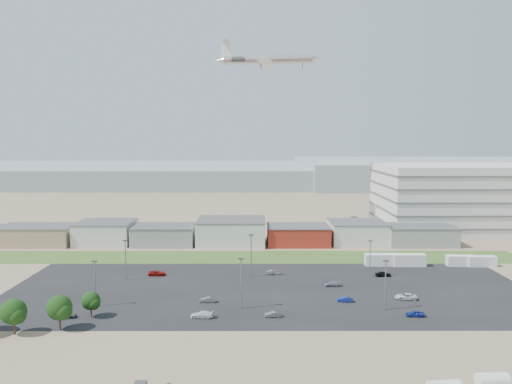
{
  "coord_description": "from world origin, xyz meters",
  "views": [
    {
      "loc": [
        1.85,
        -91.92,
        34.51
      ],
      "look_at": [
        2.08,
        22.0,
        22.45
      ],
      "focal_mm": 35.0,
      "sensor_mm": 36.0,
      "label": 1
    }
  ],
  "objects_px": {
    "parked_car_1": "(345,299)",
    "parked_car_9": "(157,273)",
    "parked_car_12": "(332,284)",
    "parked_car_8": "(383,274)",
    "parked_car_0": "(406,296)",
    "parked_car_4": "(208,300)",
    "parked_car_2": "(415,314)",
    "parked_car_10": "(66,315)",
    "parked_car_11": "(273,272)",
    "box_trailer_a": "(381,260)",
    "parked_car_3": "(202,315)",
    "parked_car_13": "(273,314)",
    "airliner": "(268,60)"
  },
  "relations": [
    {
      "from": "parked_car_1",
      "to": "parked_car_3",
      "type": "xyz_separation_m",
      "value": [
        -29.59,
        -9.51,
        0.09
      ]
    },
    {
      "from": "parked_car_9",
      "to": "parked_car_11",
      "type": "distance_m",
      "value": 29.72
    },
    {
      "from": "parked_car_1",
      "to": "parked_car_12",
      "type": "relative_size",
      "value": 0.85
    },
    {
      "from": "parked_car_9",
      "to": "parked_car_11",
      "type": "relative_size",
      "value": 1.3
    },
    {
      "from": "parked_car_11",
      "to": "parked_car_9",
      "type": "bearing_deg",
      "value": 96.69
    },
    {
      "from": "parked_car_3",
      "to": "parked_car_4",
      "type": "xyz_separation_m",
      "value": [
        0.36,
        9.27,
        -0.08
      ]
    },
    {
      "from": "parked_car_0",
      "to": "parked_car_8",
      "type": "distance_m",
      "value": 18.2
    },
    {
      "from": "airliner",
      "to": "parked_car_3",
      "type": "xyz_separation_m",
      "value": [
        -15.42,
        -104.47,
        -64.68
      ]
    },
    {
      "from": "parked_car_1",
      "to": "parked_car_11",
      "type": "height_order",
      "value": "parked_car_11"
    },
    {
      "from": "box_trailer_a",
      "to": "parked_car_4",
      "type": "bearing_deg",
      "value": -145.34
    },
    {
      "from": "parked_car_12",
      "to": "parked_car_8",
      "type": "bearing_deg",
      "value": 117.81
    },
    {
      "from": "parked_car_10",
      "to": "parked_car_13",
      "type": "xyz_separation_m",
      "value": [
        40.31,
        0.42,
        -0.07
      ]
    },
    {
      "from": "parked_car_1",
      "to": "box_trailer_a",
      "type": "bearing_deg",
      "value": 160.83
    },
    {
      "from": "parked_car_0",
      "to": "parked_car_4",
      "type": "xyz_separation_m",
      "value": [
        -42.64,
        -1.79,
        -0.08
      ]
    },
    {
      "from": "box_trailer_a",
      "to": "parked_car_8",
      "type": "relative_size",
      "value": 2.23
    },
    {
      "from": "box_trailer_a",
      "to": "parked_car_1",
      "type": "bearing_deg",
      "value": -116.64
    },
    {
      "from": "parked_car_1",
      "to": "parked_car_8",
      "type": "distance_m",
      "value": 23.74
    },
    {
      "from": "parked_car_9",
      "to": "parked_car_2",
      "type": "bearing_deg",
      "value": -117.62
    },
    {
      "from": "airliner",
      "to": "parked_car_3",
      "type": "bearing_deg",
      "value": -91.31
    },
    {
      "from": "parked_car_1",
      "to": "parked_car_12",
      "type": "bearing_deg",
      "value": -167.13
    },
    {
      "from": "parked_car_11",
      "to": "box_trailer_a",
      "type": "bearing_deg",
      "value": -68.01
    },
    {
      "from": "airliner",
      "to": "parked_car_12",
      "type": "xyz_separation_m",
      "value": [
        13.09,
        -83.63,
        -64.74
      ]
    },
    {
      "from": "parked_car_1",
      "to": "parked_car_2",
      "type": "height_order",
      "value": "parked_car_2"
    },
    {
      "from": "parked_car_10",
      "to": "box_trailer_a",
      "type": "bearing_deg",
      "value": -65.62
    },
    {
      "from": "parked_car_4",
      "to": "parked_car_12",
      "type": "distance_m",
      "value": 30.43
    },
    {
      "from": "parked_car_2",
      "to": "parked_car_1",
      "type": "bearing_deg",
      "value": -122.16
    },
    {
      "from": "parked_car_1",
      "to": "parked_car_11",
      "type": "distance_m",
      "value": 26.04
    },
    {
      "from": "box_trailer_a",
      "to": "parked_car_9",
      "type": "height_order",
      "value": "box_trailer_a"
    },
    {
      "from": "parked_car_1",
      "to": "parked_car_2",
      "type": "bearing_deg",
      "value": 60.96
    },
    {
      "from": "parked_car_0",
      "to": "box_trailer_a",
      "type": "bearing_deg",
      "value": -176.92
    },
    {
      "from": "parked_car_0",
      "to": "parked_car_11",
      "type": "xyz_separation_m",
      "value": [
        -27.93,
        20.07,
        -0.09
      ]
    },
    {
      "from": "parked_car_8",
      "to": "parked_car_10",
      "type": "height_order",
      "value": "parked_car_8"
    },
    {
      "from": "parked_car_8",
      "to": "parked_car_10",
      "type": "xyz_separation_m",
      "value": [
        -69.2,
        -29.29,
        -0.04
      ]
    },
    {
      "from": "parked_car_8",
      "to": "box_trailer_a",
      "type": "bearing_deg",
      "value": -16.15
    },
    {
      "from": "box_trailer_a",
      "to": "parked_car_3",
      "type": "relative_size",
      "value": 1.95
    },
    {
      "from": "parked_car_2",
      "to": "parked_car_10",
      "type": "bearing_deg",
      "value": -85.22
    },
    {
      "from": "parked_car_10",
      "to": "parked_car_11",
      "type": "xyz_separation_m",
      "value": [
        41.51,
        31.16,
        -0.06
      ]
    },
    {
      "from": "parked_car_1",
      "to": "parked_car_9",
      "type": "height_order",
      "value": "parked_car_9"
    },
    {
      "from": "parked_car_3",
      "to": "parked_car_11",
      "type": "distance_m",
      "value": 34.58
    },
    {
      "from": "parked_car_0",
      "to": "parked_car_3",
      "type": "distance_m",
      "value": 44.4
    },
    {
      "from": "parked_car_4",
      "to": "parked_car_12",
      "type": "height_order",
      "value": "parked_car_12"
    },
    {
      "from": "parked_car_4",
      "to": "parked_car_0",
      "type": "bearing_deg",
      "value": 93.29
    },
    {
      "from": "parked_car_2",
      "to": "parked_car_3",
      "type": "height_order",
      "value": "parked_car_3"
    },
    {
      "from": "airliner",
      "to": "parked_car_4",
      "type": "height_order",
      "value": "airliner"
    },
    {
      "from": "parked_car_11",
      "to": "parked_car_12",
      "type": "xyz_separation_m",
      "value": [
        13.43,
        -10.29,
        0.02
      ]
    },
    {
      "from": "box_trailer_a",
      "to": "parked_car_11",
      "type": "bearing_deg",
      "value": -163.21
    },
    {
      "from": "box_trailer_a",
      "to": "parked_car_0",
      "type": "height_order",
      "value": "box_trailer_a"
    },
    {
      "from": "parked_car_3",
      "to": "parked_car_9",
      "type": "height_order",
      "value": "parked_car_3"
    },
    {
      "from": "parked_car_4",
      "to": "parked_car_10",
      "type": "relative_size",
      "value": 0.81
    },
    {
      "from": "parked_car_0",
      "to": "parked_car_9",
      "type": "relative_size",
      "value": 1.06
    }
  ]
}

